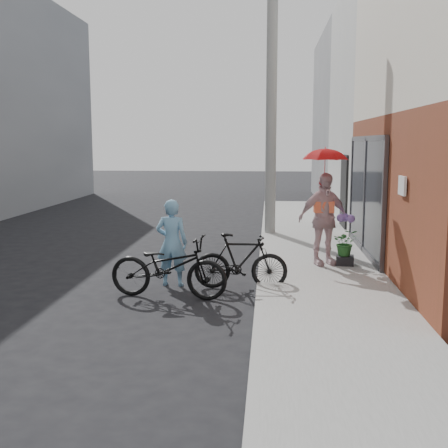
# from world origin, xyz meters

# --- Properties ---
(ground) EXTENTS (80.00, 80.00, 0.00)m
(ground) POSITION_xyz_m (0.00, 0.00, 0.00)
(ground) COLOR black
(ground) RESTS_ON ground
(sidewalk) EXTENTS (2.20, 24.00, 0.12)m
(sidewalk) POSITION_xyz_m (2.10, 2.00, 0.06)
(sidewalk) COLOR gray
(sidewalk) RESTS_ON ground
(curb) EXTENTS (0.12, 24.00, 0.12)m
(curb) POSITION_xyz_m (0.94, 2.00, 0.06)
(curb) COLOR #9E9E99
(curb) RESTS_ON ground
(east_building_far) EXTENTS (8.00, 8.00, 7.00)m
(east_building_far) POSITION_xyz_m (7.20, 16.00, 3.50)
(east_building_far) COLOR slate
(east_building_far) RESTS_ON ground
(utility_pole) EXTENTS (0.28, 0.28, 7.00)m
(utility_pole) POSITION_xyz_m (1.10, 6.00, 3.50)
(utility_pole) COLOR #9E9E99
(utility_pole) RESTS_ON ground
(officer) EXTENTS (0.57, 0.38, 1.53)m
(officer) POSITION_xyz_m (-0.61, 0.70, 0.76)
(officer) COLOR #72A8CC
(officer) RESTS_ON ground
(bike_left) EXTENTS (2.01, 0.92, 1.02)m
(bike_left) POSITION_xyz_m (-0.53, -0.09, 0.51)
(bike_left) COLOR black
(bike_left) RESTS_ON ground
(bike_right) EXTENTS (1.62, 0.50, 0.96)m
(bike_right) POSITION_xyz_m (0.60, 0.58, 0.48)
(bike_right) COLOR black
(bike_right) RESTS_ON ground
(kimono_woman) EXTENTS (1.14, 0.81, 1.80)m
(kimono_woman) POSITION_xyz_m (2.13, 2.10, 1.02)
(kimono_woman) COLOR beige
(kimono_woman) RESTS_ON sidewalk
(parasol) EXTENTS (0.85, 0.85, 0.75)m
(parasol) POSITION_xyz_m (2.13, 2.10, 2.29)
(parasol) COLOR red
(parasol) RESTS_ON kimono_woman
(planter) EXTENTS (0.38, 0.38, 0.18)m
(planter) POSITION_xyz_m (2.57, 2.10, 0.21)
(planter) COLOR black
(planter) RESTS_ON sidewalk
(potted_plant) EXTENTS (0.48, 0.41, 0.53)m
(potted_plant) POSITION_xyz_m (2.57, 2.10, 0.56)
(potted_plant) COLOR #245823
(potted_plant) RESTS_ON planter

